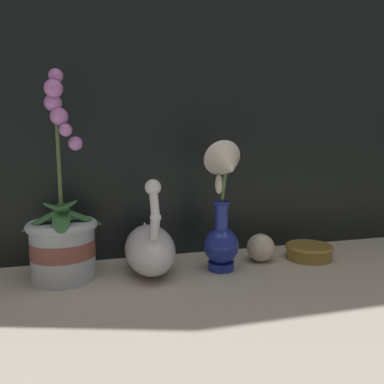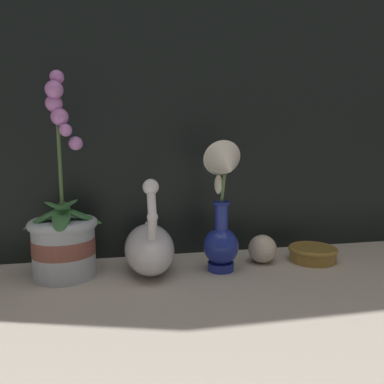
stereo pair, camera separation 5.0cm
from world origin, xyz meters
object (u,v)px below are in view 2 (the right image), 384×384
Objects in this scene: orchid_potted_plant at (64,235)px; swan_figurine at (149,246)px; glass_sphere at (262,249)px; blue_vase at (223,212)px; amber_dish at (313,253)px.

orchid_potted_plant is 0.19m from swan_figurine.
swan_figurine is 3.17× the size of glass_sphere.
blue_vase reaches higher than swan_figurine.
glass_sphere is 0.58× the size of amber_dish.
orchid_potted_plant is at bearing 178.95° from amber_dish.
blue_vase is at bearing -158.50° from glass_sphere.
glass_sphere is at bearing 1.75° from swan_figurine.
orchid_potted_plant is 2.01× the size of swan_figurine.
blue_vase is at bearing -12.71° from swan_figurine.
orchid_potted_plant is 0.47m from glass_sphere.
swan_figurine is at bearing -178.25° from glass_sphere.
blue_vase reaches higher than amber_dish.
blue_vase is at bearing -7.25° from orchid_potted_plant.
swan_figurine is at bearing 179.54° from amber_dish.
amber_dish is at bearing -0.46° from swan_figurine.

